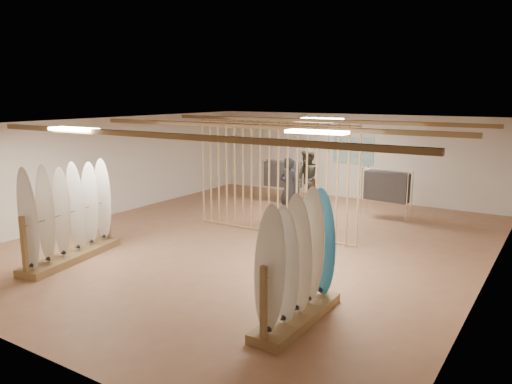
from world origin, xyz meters
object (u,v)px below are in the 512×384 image
Objects in this scene: rack_right at (298,280)px; shopper_a at (290,184)px; clothing_rack_a at (283,174)px; shopper_b at (307,176)px; clothing_rack_b at (387,187)px; rack_left at (70,228)px.

rack_right is 6.32m from shopper_a.
shopper_b reaches higher than clothing_rack_a.
clothing_rack_b is at bearing -9.89° from clothing_rack_a.
clothing_rack_a is at bearing 71.87° from rack_left.
shopper_b is at bearing -168.36° from clothing_rack_b.
shopper_b is at bearing 61.78° from rack_left.
clothing_rack_b is 2.35m from shopper_b.
shopper_a is at bearing -60.02° from clothing_rack_a.
rack_left is 1.83× the size of clothing_rack_b.
shopper_a is at bearing -40.13° from shopper_b.
rack_right is 8.60m from clothing_rack_a.
rack_right is at bearing 128.30° from shopper_a.
clothing_rack_b is 0.67× the size of shopper_b.
rack_left is 1.85× the size of clothing_rack_a.
shopper_a is at bearing 119.73° from rack_right.
clothing_rack_b is at bearing 46.74° from rack_left.
clothing_rack_a is 1.33m from shopper_b.
rack_left reaches higher than rack_right.
shopper_a is (-2.22, -1.54, 0.08)m from clothing_rack_b.
clothing_rack_b reaches higher than clothing_rack_a.
clothing_rack_a is 0.66× the size of shopper_b.
clothing_rack_b is (-0.93, 7.01, 0.25)m from rack_right.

